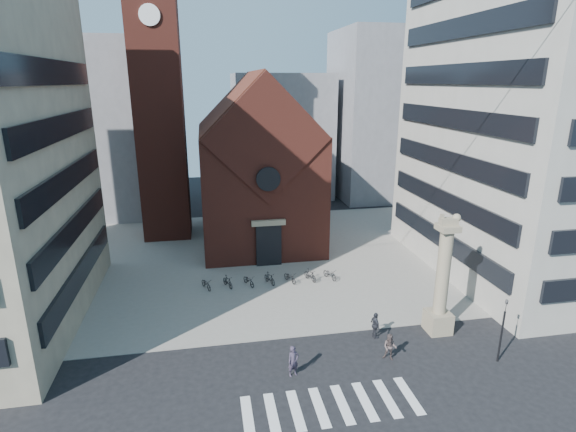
% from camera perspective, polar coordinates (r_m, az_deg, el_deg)
% --- Properties ---
extents(ground, '(120.00, 120.00, 0.00)m').
position_cam_1_polar(ground, '(28.83, 2.65, -19.30)').
color(ground, black).
rests_on(ground, ground).
extents(piazza, '(46.00, 30.00, 0.05)m').
position_cam_1_polar(piazza, '(45.30, -2.81, -5.20)').
color(piazza, gray).
rests_on(piazza, ground).
extents(zebra_crossing, '(10.20, 3.20, 0.01)m').
position_cam_1_polar(zebra_crossing, '(26.65, 5.48, -22.84)').
color(zebra_crossing, white).
rests_on(zebra_crossing, ground).
extents(church, '(12.00, 16.65, 18.00)m').
position_cam_1_polar(church, '(48.83, -3.92, 6.15)').
color(church, maroon).
rests_on(church, ground).
extents(campanile, '(5.50, 5.50, 31.20)m').
position_cam_1_polar(campanile, '(50.86, -16.16, 14.77)').
color(campanile, maroon).
rests_on(campanile, ground).
extents(building_right, '(18.00, 22.00, 32.00)m').
position_cam_1_polar(building_right, '(45.50, 30.78, 13.30)').
color(building_right, '#AEA99D').
rests_on(building_right, ground).
extents(bg_block_left, '(16.00, 14.00, 22.00)m').
position_cam_1_polar(bg_block_left, '(64.58, -23.85, 10.09)').
color(bg_block_left, gray).
rests_on(bg_block_left, ground).
extents(bg_block_mid, '(14.00, 12.00, 18.00)m').
position_cam_1_polar(bg_block_mid, '(69.08, -0.89, 10.17)').
color(bg_block_mid, gray).
rests_on(bg_block_mid, ground).
extents(bg_block_right, '(16.00, 14.00, 24.00)m').
position_cam_1_polar(bg_block_right, '(70.42, 12.78, 12.34)').
color(bg_block_right, gray).
rests_on(bg_block_right, ground).
extents(lion_column, '(1.63, 1.60, 8.68)m').
position_cam_1_polar(lion_column, '(32.87, 18.93, -8.46)').
color(lion_column, tan).
rests_on(lion_column, ground).
extents(traffic_light, '(0.13, 0.16, 4.30)m').
position_cam_1_polar(traffic_light, '(31.46, 25.56, -12.83)').
color(traffic_light, black).
rests_on(traffic_light, ground).
extents(pedestrian_0, '(0.82, 0.67, 1.94)m').
position_cam_1_polar(pedestrian_0, '(28.08, 0.68, -17.94)').
color(pedestrian_0, '#352D3F').
rests_on(pedestrian_0, ground).
extents(pedestrian_1, '(1.08, 1.03, 1.76)m').
position_cam_1_polar(pedestrian_1, '(30.15, 12.81, -15.93)').
color(pedestrian_1, '#524442').
rests_on(pedestrian_1, ground).
extents(pedestrian_2, '(0.59, 1.15, 1.89)m').
position_cam_1_polar(pedestrian_2, '(32.13, 11.02, -13.48)').
color(pedestrian_2, '#2A2C33').
rests_on(pedestrian_2, ground).
extents(scooter_0, '(1.26, 1.84, 0.92)m').
position_cam_1_polar(scooter_0, '(39.02, -10.35, -8.45)').
color(scooter_0, black).
rests_on(scooter_0, piazza).
extents(scooter_1, '(1.12, 1.74, 1.02)m').
position_cam_1_polar(scooter_1, '(39.02, -7.67, -8.24)').
color(scooter_1, black).
rests_on(scooter_1, piazza).
extents(scooter_2, '(1.26, 1.84, 0.92)m').
position_cam_1_polar(scooter_2, '(39.15, -5.00, -8.15)').
color(scooter_2, black).
rests_on(scooter_2, piazza).
extents(scooter_3, '(1.12, 1.74, 1.02)m').
position_cam_1_polar(scooter_3, '(39.31, -2.36, -7.90)').
color(scooter_3, black).
rests_on(scooter_3, piazza).
extents(scooter_4, '(1.26, 1.84, 0.92)m').
position_cam_1_polar(scooter_4, '(39.60, 0.26, -7.77)').
color(scooter_4, black).
rests_on(scooter_4, piazza).
extents(scooter_5, '(1.12, 1.74, 1.02)m').
position_cam_1_polar(scooter_5, '(39.93, 2.83, -7.50)').
color(scooter_5, black).
rests_on(scooter_5, piazza).
extents(scooter_6, '(1.26, 1.84, 0.92)m').
position_cam_1_polar(scooter_6, '(40.37, 5.35, -7.35)').
color(scooter_6, black).
rests_on(scooter_6, piazza).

